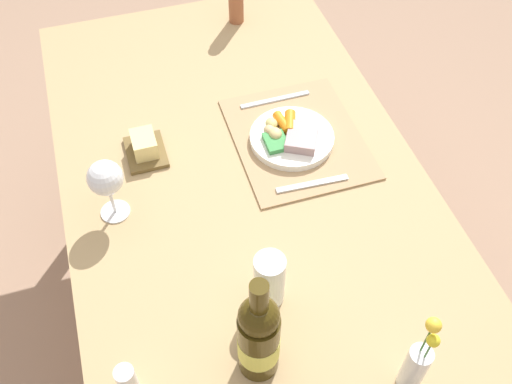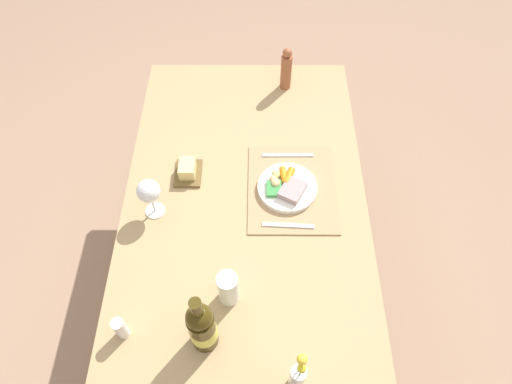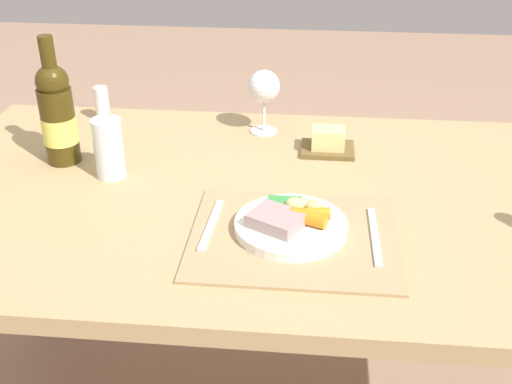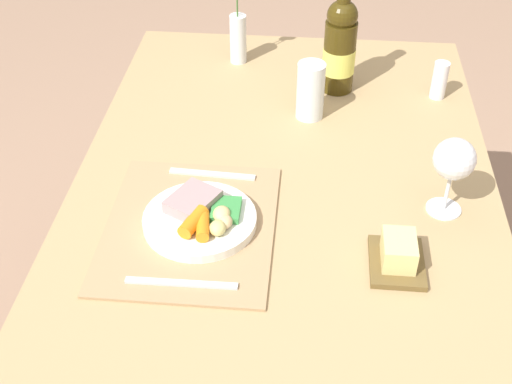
# 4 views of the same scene
# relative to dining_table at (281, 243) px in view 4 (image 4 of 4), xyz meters

# --- Properties ---
(dining_table) EXTENTS (1.55, 0.90, 0.71)m
(dining_table) POSITION_rel_dining_table_xyz_m (0.00, 0.00, 0.00)
(dining_table) COLOR tan
(dining_table) RESTS_ON ground_plane
(placemat) EXTENTS (0.40, 0.33, 0.01)m
(placemat) POSITION_rel_dining_table_xyz_m (0.07, -0.18, 0.09)
(placemat) COLOR tan
(placemat) RESTS_ON dining_table
(dinner_plate) EXTENTS (0.22, 0.22, 0.05)m
(dinner_plate) POSITION_rel_dining_table_xyz_m (0.06, -0.15, 0.11)
(dinner_plate) COLOR white
(dinner_plate) RESTS_ON placemat
(fork) EXTENTS (0.03, 0.19, 0.00)m
(fork) POSITION_rel_dining_table_xyz_m (-0.09, -0.15, 0.10)
(fork) COLOR silver
(fork) RESTS_ON placemat
(knife) EXTENTS (0.02, 0.20, 0.00)m
(knife) POSITION_rel_dining_table_xyz_m (0.23, -0.16, 0.10)
(knife) COLOR silver
(knife) RESTS_ON placemat
(salt_shaker) EXTENTS (0.04, 0.04, 0.10)m
(salt_shaker) POSITION_rel_dining_table_xyz_m (-0.47, 0.36, 0.14)
(salt_shaker) COLOR white
(salt_shaker) RESTS_ON dining_table
(wine_bottle) EXTENTS (0.08, 0.08, 0.30)m
(wine_bottle) POSITION_rel_dining_table_xyz_m (-0.49, 0.11, 0.21)
(wine_bottle) COLOR #3D300D
(wine_bottle) RESTS_ON dining_table
(water_tumbler) EXTENTS (0.07, 0.07, 0.14)m
(water_tumbler) POSITION_rel_dining_table_xyz_m (-0.36, 0.04, 0.15)
(water_tumbler) COLOR silver
(water_tumbler) RESTS_ON dining_table
(butter_dish) EXTENTS (0.13, 0.10, 0.06)m
(butter_dish) POSITION_rel_dining_table_xyz_m (0.14, 0.22, 0.12)
(butter_dish) COLOR brown
(butter_dish) RESTS_ON dining_table
(wine_glass) EXTENTS (0.08, 0.08, 0.17)m
(wine_glass) POSITION_rel_dining_table_xyz_m (-0.03, 0.33, 0.21)
(wine_glass) COLOR white
(wine_glass) RESTS_ON dining_table
(flower_vase) EXTENTS (0.04, 0.04, 0.25)m
(flower_vase) POSITION_rel_dining_table_xyz_m (-0.62, -0.16, 0.18)
(flower_vase) COLOR silver
(flower_vase) RESTS_ON dining_table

